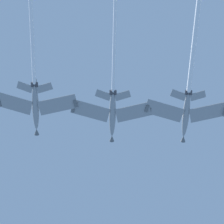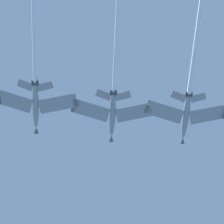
# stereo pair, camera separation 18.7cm
# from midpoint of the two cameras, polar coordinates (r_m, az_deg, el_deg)

# --- Properties ---
(jet_inner_left) EXTENTS (43.95, 41.01, 24.54)m
(jet_inner_left) POSITION_cam_midpoint_polar(r_m,az_deg,el_deg) (111.15, -9.11, 6.86)
(jet_inner_left) COLOR gray
(jet_centre) EXTENTS (39.42, 36.53, 23.00)m
(jet_centre) POSITION_cam_midpoint_polar(r_m,az_deg,el_deg) (112.37, 0.19, 3.56)
(jet_centre) COLOR gray
(jet_inner_right) EXTENTS (42.44, 39.72, 24.39)m
(jet_inner_right) POSITION_cam_midpoint_polar(r_m,az_deg,el_deg) (111.01, 9.54, 6.45)
(jet_inner_right) COLOR gray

